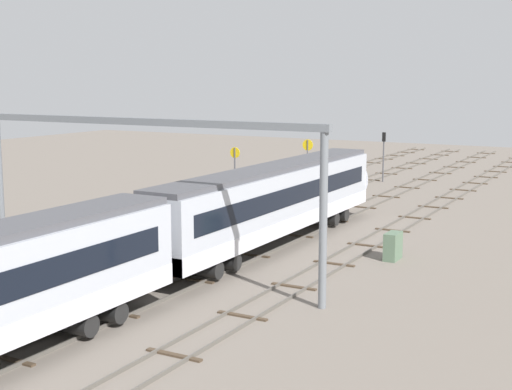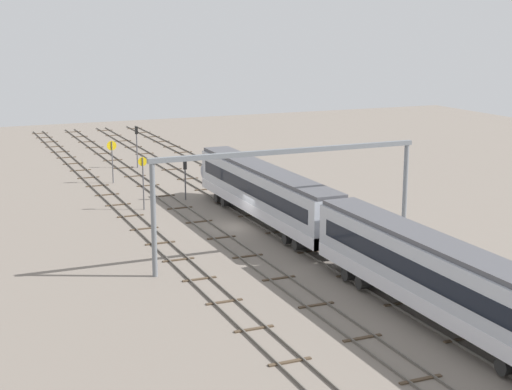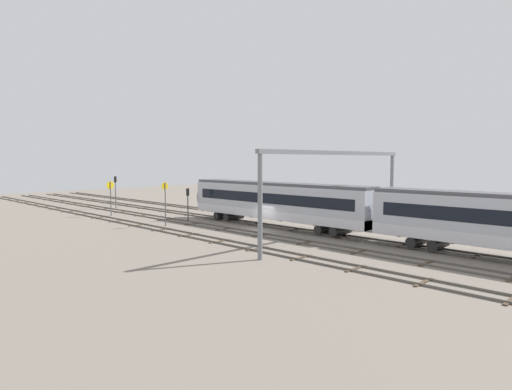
{
  "view_description": "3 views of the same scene",
  "coord_description": "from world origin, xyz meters",
  "px_view_note": "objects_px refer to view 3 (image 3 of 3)",
  "views": [
    {
      "loc": [
        -38.59,
        -22.41,
        10.13
      ],
      "look_at": [
        3.02,
        0.5,
        2.48
      ],
      "focal_mm": 50.71,
      "sensor_mm": 36.0,
      "label": 1
    },
    {
      "loc": [
        -59.17,
        23.58,
        17.12
      ],
      "look_at": [
        1.21,
        -2.24,
        2.32
      ],
      "focal_mm": 54.42,
      "sensor_mm": 36.0,
      "label": 2
    },
    {
      "loc": [
        -32.18,
        32.91,
        7.39
      ],
      "look_at": [
        1.96,
        -1.53,
        3.51
      ],
      "focal_mm": 30.57,
      "sensor_mm": 36.0,
      "label": 3
    }
  ],
  "objects_px": {
    "speed_sign_near_foreground": "(111,193)",
    "signal_light_trackside_departure": "(188,199)",
    "speed_sign_mid_trackside": "(165,198)",
    "signal_light_trackside_approach": "(115,188)",
    "overhead_gantry": "(338,172)",
    "relay_cabinet": "(316,214)"
  },
  "relations": [
    {
      "from": "speed_sign_near_foreground",
      "to": "signal_light_trackside_departure",
      "type": "relative_size",
      "value": 1.17
    },
    {
      "from": "speed_sign_mid_trackside",
      "to": "signal_light_trackside_departure",
      "type": "height_order",
      "value": "speed_sign_mid_trackside"
    },
    {
      "from": "speed_sign_mid_trackside",
      "to": "signal_light_trackside_departure",
      "type": "xyz_separation_m",
      "value": [
        2.35,
        -4.81,
        -0.54
      ]
    },
    {
      "from": "speed_sign_near_foreground",
      "to": "signal_light_trackside_departure",
      "type": "xyz_separation_m",
      "value": [
        -10.74,
        -4.69,
        -0.49
      ]
    },
    {
      "from": "speed_sign_mid_trackside",
      "to": "signal_light_trackside_approach",
      "type": "bearing_deg",
      "value": -13.07
    },
    {
      "from": "overhead_gantry",
      "to": "signal_light_trackside_approach",
      "type": "xyz_separation_m",
      "value": [
        39.84,
        0.84,
        -3.14
      ]
    },
    {
      "from": "speed_sign_mid_trackside",
      "to": "relay_cabinet",
      "type": "xyz_separation_m",
      "value": [
        -9.06,
        -15.69,
        -2.36
      ]
    },
    {
      "from": "speed_sign_mid_trackside",
      "to": "signal_light_trackside_departure",
      "type": "bearing_deg",
      "value": -63.95
    },
    {
      "from": "signal_light_trackside_approach",
      "to": "signal_light_trackside_departure",
      "type": "bearing_deg",
      "value": 179.92
    },
    {
      "from": "overhead_gantry",
      "to": "relay_cabinet",
      "type": "height_order",
      "value": "overhead_gantry"
    },
    {
      "from": "relay_cabinet",
      "to": "overhead_gantry",
      "type": "bearing_deg",
      "value": 134.85
    },
    {
      "from": "signal_light_trackside_approach",
      "to": "signal_light_trackside_departure",
      "type": "xyz_separation_m",
      "value": [
        -18.47,
        0.03,
        -0.6
      ]
    },
    {
      "from": "speed_sign_near_foreground",
      "to": "speed_sign_mid_trackside",
      "type": "bearing_deg",
      "value": 179.48
    },
    {
      "from": "speed_sign_near_foreground",
      "to": "signal_light_trackside_approach",
      "type": "height_order",
      "value": "signal_light_trackside_approach"
    },
    {
      "from": "speed_sign_mid_trackside",
      "to": "relay_cabinet",
      "type": "relative_size",
      "value": 3.15
    },
    {
      "from": "overhead_gantry",
      "to": "signal_light_trackside_departure",
      "type": "distance_m",
      "value": 21.71
    },
    {
      "from": "speed_sign_near_foreground",
      "to": "signal_light_trackside_approach",
      "type": "bearing_deg",
      "value": -31.36
    },
    {
      "from": "speed_sign_mid_trackside",
      "to": "signal_light_trackside_approach",
      "type": "relative_size",
      "value": 1.0
    },
    {
      "from": "overhead_gantry",
      "to": "speed_sign_near_foreground",
      "type": "relative_size",
      "value": 4.5
    },
    {
      "from": "overhead_gantry",
      "to": "speed_sign_near_foreground",
      "type": "distance_m",
      "value": 32.74
    },
    {
      "from": "signal_light_trackside_departure",
      "to": "relay_cabinet",
      "type": "xyz_separation_m",
      "value": [
        -11.41,
        -10.88,
        -1.82
      ]
    },
    {
      "from": "signal_light_trackside_approach",
      "to": "signal_light_trackside_departure",
      "type": "height_order",
      "value": "signal_light_trackside_approach"
    }
  ]
}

